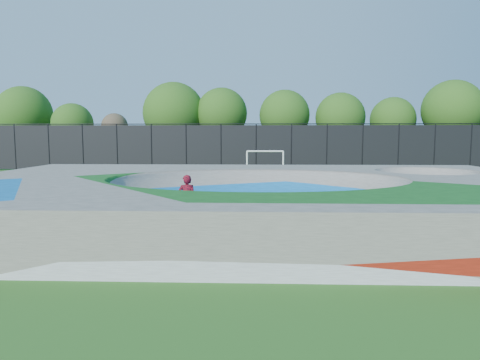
% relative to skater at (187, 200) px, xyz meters
% --- Properties ---
extents(ground, '(120.00, 120.00, 0.00)m').
position_rel_skater_xyz_m(ground, '(2.38, 1.15, -0.86)').
color(ground, '#255818').
rests_on(ground, ground).
extents(skate_deck, '(22.00, 14.00, 1.50)m').
position_rel_skater_xyz_m(skate_deck, '(2.38, 1.15, -0.11)').
color(skate_deck, gray).
rests_on(skate_deck, ground).
extents(skater, '(0.67, 0.48, 1.71)m').
position_rel_skater_xyz_m(skater, '(0.00, 0.00, 0.00)').
color(skater, red).
rests_on(skater, ground).
extents(skateboard, '(0.78, 0.23, 0.05)m').
position_rel_skater_xyz_m(skateboard, '(0.00, 0.00, -0.83)').
color(skateboard, black).
rests_on(skateboard, ground).
extents(soccer_goal, '(2.88, 0.12, 1.90)m').
position_rel_skater_xyz_m(soccer_goal, '(3.07, 18.13, 0.46)').
color(soccer_goal, white).
rests_on(soccer_goal, ground).
extents(fence, '(48.09, 0.09, 4.04)m').
position_rel_skater_xyz_m(fence, '(2.38, 22.15, 1.24)').
color(fence, black).
rests_on(fence, ground).
extents(treeline, '(53.56, 7.25, 8.23)m').
position_rel_skater_xyz_m(treeline, '(4.02, 27.09, 4.21)').
color(treeline, '#443322').
rests_on(treeline, ground).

